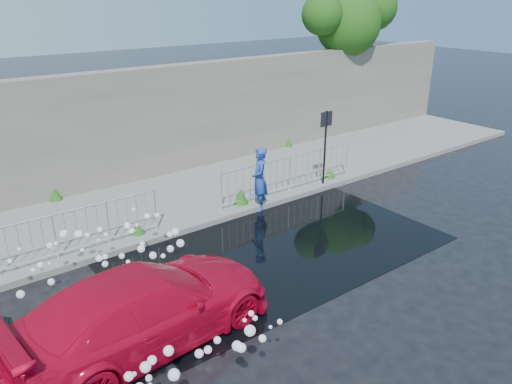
# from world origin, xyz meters

# --- Properties ---
(ground) EXTENTS (90.00, 90.00, 0.00)m
(ground) POSITION_xyz_m (0.00, 0.00, 0.00)
(ground) COLOR black
(ground) RESTS_ON ground
(pavement) EXTENTS (30.00, 4.00, 0.15)m
(pavement) POSITION_xyz_m (0.00, 5.00, 0.07)
(pavement) COLOR slate
(pavement) RESTS_ON ground
(curb) EXTENTS (30.00, 0.25, 0.16)m
(curb) POSITION_xyz_m (0.00, 3.00, 0.08)
(curb) COLOR slate
(curb) RESTS_ON ground
(retaining_wall) EXTENTS (30.00, 0.60, 3.50)m
(retaining_wall) POSITION_xyz_m (0.00, 7.20, 1.90)
(retaining_wall) COLOR #635E53
(retaining_wall) RESTS_ON pavement
(puddle) EXTENTS (8.00, 5.00, 0.01)m
(puddle) POSITION_xyz_m (0.50, 1.00, 0.01)
(puddle) COLOR black
(puddle) RESTS_ON ground
(sign_post) EXTENTS (0.45, 0.06, 2.50)m
(sign_post) POSITION_xyz_m (4.20, 3.10, 1.72)
(sign_post) COLOR black
(sign_post) RESTS_ON ground
(tree) EXTENTS (4.79, 2.67, 6.18)m
(tree) POSITION_xyz_m (9.67, 7.42, 4.75)
(tree) COLOR #332114
(tree) RESTS_ON ground
(railing_left) EXTENTS (5.05, 0.05, 1.10)m
(railing_left) POSITION_xyz_m (-4.00, 3.35, 0.74)
(railing_left) COLOR silver
(railing_left) RESTS_ON pavement
(railing_right) EXTENTS (5.05, 0.05, 1.10)m
(railing_right) POSITION_xyz_m (3.00, 3.35, 0.74)
(railing_right) COLOR silver
(railing_right) RESTS_ON pavement
(weeds) EXTENTS (12.17, 3.93, 0.46)m
(weeds) POSITION_xyz_m (-0.30, 4.45, 0.34)
(weeds) COLOR #184311
(weeds) RESTS_ON pavement
(water_spray) EXTENTS (3.72, 5.55, 1.12)m
(water_spray) POSITION_xyz_m (-3.45, 0.30, 0.72)
(water_spray) COLOR white
(water_spray) RESTS_ON ground
(red_car) EXTENTS (5.05, 2.47, 1.41)m
(red_car) POSITION_xyz_m (-3.58, -0.42, 0.71)
(red_car) COLOR red
(red_car) RESTS_ON ground
(person) EXTENTS (0.73, 0.81, 1.85)m
(person) POSITION_xyz_m (1.57, 3.00, 0.93)
(person) COLOR #2144A6
(person) RESTS_ON ground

